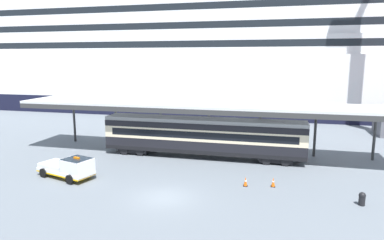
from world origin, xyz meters
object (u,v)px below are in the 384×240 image
Objects in this scene: service_truck at (70,167)px; traffic_cone_near at (273,182)px; train_carriage at (203,136)px; quay_bollard at (362,198)px; traffic_cone_mid at (245,182)px; cruise_ship at (251,42)px.

service_truck reaches higher than traffic_cone_near.
train_carriage reaches higher than quay_bollard.
traffic_cone_near and traffic_cone_mid have the same top height.
train_carriage is at bearing 124.91° from traffic_cone_mid.
service_truck reaches higher than traffic_cone_mid.
traffic_cone_mid is (14.79, 1.76, -0.60)m from service_truck.
quay_bollard is (6.08, -2.17, 0.13)m from traffic_cone_near.
cruise_ship is 35.96m from train_carriage.
quay_bollard is (11.53, -43.30, -12.80)m from cruise_ship.
train_carriage is 13.34m from service_truck.
traffic_cone_mid is (3.28, -41.53, -12.93)m from cruise_ship.
cruise_ship is 43.46m from traffic_cone_near.
train_carriage is at bearing -93.10° from cruise_ship.
cruise_ship is at bearing 97.54° from traffic_cone_near.
cruise_ship is 46.46m from service_truck.
service_truck is 14.90m from traffic_cone_mid.
traffic_cone_near is (7.30, -6.95, -1.92)m from train_carriage.
train_carriage reaches higher than traffic_cone_mid.
train_carriage is 10.26m from traffic_cone_near.
service_truck is at bearing -173.22° from traffic_cone_mid.
traffic_cone_near is 1.00× the size of traffic_cone_mid.
traffic_cone_near is (16.95, 2.16, -0.60)m from service_truck.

